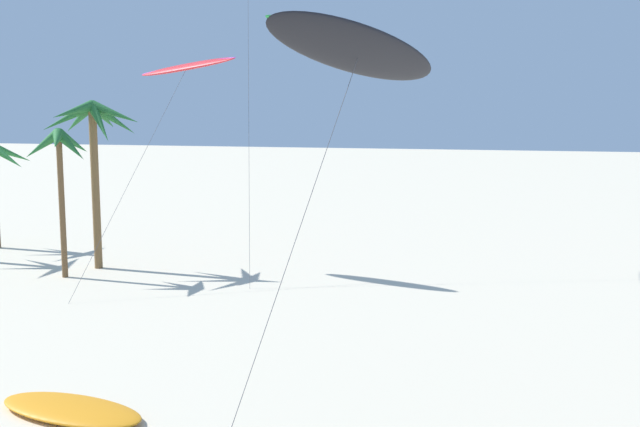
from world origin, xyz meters
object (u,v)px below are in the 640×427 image
flying_kite_2 (360,50)px  grounded_kite_1 (71,409)px  flying_kite_4 (187,67)px  palm_tree_2 (94,131)px  palm_tree_3 (59,154)px

flying_kite_2 → grounded_kite_1: flying_kite_2 is taller
grounded_kite_1 → flying_kite_4: bearing=103.4°
palm_tree_2 → grounded_kite_1: (9.23, -17.75, -7.08)m
flying_kite_4 → grounded_kite_1: 22.22m
flying_kite_4 → grounded_kite_1: bearing=-76.6°
flying_kite_2 → grounded_kite_1: (-7.72, -2.28, -9.91)m
palm_tree_3 → flying_kite_2: bearing=-36.8°
flying_kite_4 → grounded_kite_1: (4.56, -19.11, -10.37)m
palm_tree_2 → palm_tree_3: size_ratio=1.18×
palm_tree_2 → flying_kite_2: flying_kite_2 is taller
palm_tree_3 → grounded_kite_1: size_ratio=1.53×
palm_tree_2 → grounded_kite_1: bearing=-62.5°
palm_tree_3 → flying_kite_4: size_ratio=0.67×
flying_kite_2 → palm_tree_3: bearing=143.2°
palm_tree_2 → grounded_kite_1: size_ratio=1.81×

